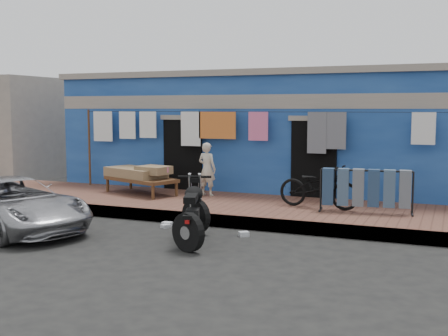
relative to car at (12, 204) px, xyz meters
The scene contains 14 objects.
ground 3.57m from the car, ahead, with size 80.00×80.00×0.00m, color black.
sidewalk 4.86m from the car, 43.35° to the left, with size 28.00×3.00×0.25m, color brown.
curb 4.01m from the car, 28.02° to the left, with size 28.00×0.10×0.25m, color gray.
building 8.19m from the car, 64.30° to the left, with size 12.20×5.20×3.36m.
clothesline 5.48m from the car, 59.06° to the left, with size 10.06×0.06×2.10m.
car is the anchor object (origin of this frame).
seated_person 4.71m from the car, 60.06° to the left, with size 0.47×0.31×1.31m, color beige.
bicycle 6.28m from the car, 32.91° to the left, with size 0.62×1.76×1.14m, color black.
motorcycle 3.69m from the car, ahead, with size 1.19×1.86×1.14m, color black, non-canonical shape.
charpoy 3.75m from the car, 79.17° to the left, with size 2.27×1.64×0.69m, color brown, non-canonical shape.
jeans_rack 7.08m from the car, 27.39° to the left, with size 1.96×0.62×0.93m, color black, non-canonical shape.
litter_a 3.05m from the car, 30.34° to the left, with size 0.20×0.15×0.09m, color silver.
litter_b 4.56m from the car, 16.23° to the left, with size 0.18×0.13×0.09m, color silver.
litter_c 3.03m from the car, 27.63° to the left, with size 0.17×0.14×0.07m, color silver.
Camera 1 is at (4.45, -8.70, 2.38)m, focal length 45.00 mm.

